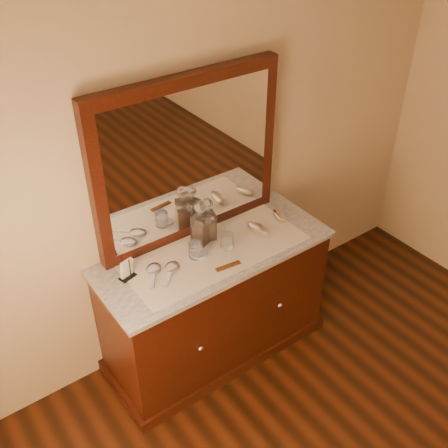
{
  "coord_description": "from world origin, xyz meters",
  "views": [
    {
      "loc": [
        -1.39,
        -0.07,
        2.81
      ],
      "look_at": [
        0.0,
        1.85,
        1.1
      ],
      "focal_mm": 42.31,
      "sensor_mm": 36.0,
      "label": 1
    }
  ],
  "objects_px": {
    "dresser_cabinet": "(215,304)",
    "mirror_frame": "(189,160)",
    "decanter_right": "(208,223)",
    "decanter_left": "(201,227)",
    "hand_mirror_outer": "(154,271)",
    "comb": "(228,266)",
    "napkin_rack": "(127,270)",
    "hand_mirror_inner": "(172,269)",
    "pin_dish": "(201,254)",
    "brush_far": "(279,216)",
    "brush_near": "(258,229)"
  },
  "relations": [
    {
      "from": "dresser_cabinet",
      "to": "decanter_right",
      "type": "bearing_deg",
      "value": 72.56
    },
    {
      "from": "mirror_frame",
      "to": "decanter_right",
      "type": "xyz_separation_m",
      "value": [
        0.04,
        -0.13,
        -0.39
      ]
    },
    {
      "from": "dresser_cabinet",
      "to": "hand_mirror_outer",
      "type": "relative_size",
      "value": 6.67
    },
    {
      "from": "decanter_right",
      "to": "brush_far",
      "type": "relative_size",
      "value": 1.85
    },
    {
      "from": "comb",
      "to": "hand_mirror_outer",
      "type": "bearing_deg",
      "value": 157.39
    },
    {
      "from": "decanter_right",
      "to": "mirror_frame",
      "type": "bearing_deg",
      "value": 105.98
    },
    {
      "from": "decanter_left",
      "to": "hand_mirror_inner",
      "type": "bearing_deg",
      "value": -156.96
    },
    {
      "from": "pin_dish",
      "to": "hand_mirror_inner",
      "type": "distance_m",
      "value": 0.21
    },
    {
      "from": "pin_dish",
      "to": "brush_far",
      "type": "bearing_deg",
      "value": 1.19
    },
    {
      "from": "hand_mirror_outer",
      "to": "hand_mirror_inner",
      "type": "distance_m",
      "value": 0.1
    },
    {
      "from": "pin_dish",
      "to": "napkin_rack",
      "type": "bearing_deg",
      "value": 170.27
    },
    {
      "from": "brush_far",
      "to": "hand_mirror_inner",
      "type": "height_order",
      "value": "brush_far"
    },
    {
      "from": "decanter_left",
      "to": "hand_mirror_outer",
      "type": "bearing_deg",
      "value": -168.89
    },
    {
      "from": "napkin_rack",
      "to": "brush_far",
      "type": "height_order",
      "value": "napkin_rack"
    },
    {
      "from": "brush_far",
      "to": "hand_mirror_outer",
      "type": "height_order",
      "value": "brush_far"
    },
    {
      "from": "decanter_left",
      "to": "hand_mirror_outer",
      "type": "relative_size",
      "value": 1.4
    },
    {
      "from": "dresser_cabinet",
      "to": "mirror_frame",
      "type": "distance_m",
      "value": 0.97
    },
    {
      "from": "comb",
      "to": "mirror_frame",
      "type": "bearing_deg",
      "value": 93.68
    },
    {
      "from": "mirror_frame",
      "to": "comb",
      "type": "distance_m",
      "value": 0.65
    },
    {
      "from": "pin_dish",
      "to": "napkin_rack",
      "type": "relative_size",
      "value": 0.63
    },
    {
      "from": "brush_near",
      "to": "hand_mirror_inner",
      "type": "height_order",
      "value": "brush_near"
    },
    {
      "from": "brush_far",
      "to": "mirror_frame",
      "type": "bearing_deg",
      "value": 156.98
    },
    {
      "from": "napkin_rack",
      "to": "hand_mirror_inner",
      "type": "bearing_deg",
      "value": -22.96
    },
    {
      "from": "dresser_cabinet",
      "to": "brush_near",
      "type": "xyz_separation_m",
      "value": [
        0.33,
        -0.01,
        0.47
      ]
    },
    {
      "from": "decanter_right",
      "to": "brush_near",
      "type": "height_order",
      "value": "decanter_right"
    },
    {
      "from": "dresser_cabinet",
      "to": "comb",
      "type": "distance_m",
      "value": 0.48
    },
    {
      "from": "napkin_rack",
      "to": "brush_far",
      "type": "xyz_separation_m",
      "value": [
        1.06,
        -0.06,
        -0.03
      ]
    },
    {
      "from": "pin_dish",
      "to": "decanter_left",
      "type": "xyz_separation_m",
      "value": [
        0.07,
        0.1,
        0.1
      ]
    },
    {
      "from": "decanter_left",
      "to": "hand_mirror_inner",
      "type": "distance_m",
      "value": 0.32
    },
    {
      "from": "hand_mirror_inner",
      "to": "pin_dish",
      "type": "bearing_deg",
      "value": 5.65
    },
    {
      "from": "mirror_frame",
      "to": "napkin_rack",
      "type": "distance_m",
      "value": 0.71
    },
    {
      "from": "mirror_frame",
      "to": "brush_far",
      "type": "height_order",
      "value": "mirror_frame"
    },
    {
      "from": "mirror_frame",
      "to": "comb",
      "type": "bearing_deg",
      "value": -93.25
    },
    {
      "from": "brush_near",
      "to": "decanter_left",
      "type": "bearing_deg",
      "value": 161.11
    },
    {
      "from": "mirror_frame",
      "to": "decanter_left",
      "type": "xyz_separation_m",
      "value": [
        -0.02,
        -0.14,
        -0.38
      ]
    },
    {
      "from": "mirror_frame",
      "to": "brush_near",
      "type": "xyz_separation_m",
      "value": [
        0.33,
        -0.26,
        -0.47
      ]
    },
    {
      "from": "hand_mirror_outer",
      "to": "hand_mirror_inner",
      "type": "relative_size",
      "value": 1.08
    },
    {
      "from": "dresser_cabinet",
      "to": "hand_mirror_outer",
      "type": "distance_m",
      "value": 0.6
    },
    {
      "from": "comb",
      "to": "hand_mirror_inner",
      "type": "relative_size",
      "value": 0.8
    },
    {
      "from": "brush_near",
      "to": "hand_mirror_inner",
      "type": "relative_size",
      "value": 0.88
    },
    {
      "from": "decanter_right",
      "to": "hand_mirror_inner",
      "type": "xyz_separation_m",
      "value": [
        -0.34,
        -0.13,
        -0.1
      ]
    },
    {
      "from": "comb",
      "to": "pin_dish",
      "type": "bearing_deg",
      "value": 117.37
    },
    {
      "from": "brush_near",
      "to": "mirror_frame",
      "type": "bearing_deg",
      "value": 141.8
    },
    {
      "from": "hand_mirror_outer",
      "to": "hand_mirror_inner",
      "type": "xyz_separation_m",
      "value": [
        0.09,
        -0.05,
        0.0
      ]
    },
    {
      "from": "comb",
      "to": "brush_far",
      "type": "distance_m",
      "value": 0.58
    },
    {
      "from": "brush_near",
      "to": "hand_mirror_outer",
      "type": "bearing_deg",
      "value": 176.38
    },
    {
      "from": "decanter_right",
      "to": "brush_far",
      "type": "distance_m",
      "value": 0.51
    },
    {
      "from": "dresser_cabinet",
      "to": "decanter_left",
      "type": "distance_m",
      "value": 0.57
    },
    {
      "from": "comb",
      "to": "decanter_left",
      "type": "bearing_deg",
      "value": 96.18
    },
    {
      "from": "dresser_cabinet",
      "to": "hand_mirror_outer",
      "type": "height_order",
      "value": "hand_mirror_outer"
    }
  ]
}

